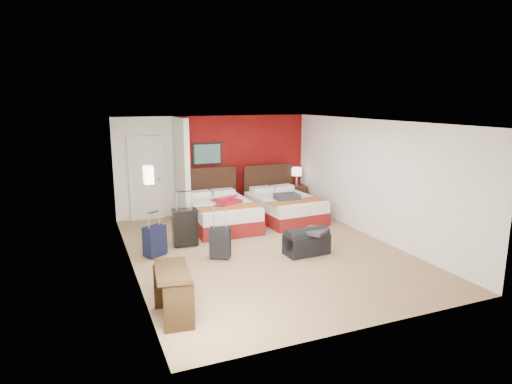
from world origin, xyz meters
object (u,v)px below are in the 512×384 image
desk (173,294)px  red_suitcase_open (227,200)px  suitcase_navy (155,242)px  duffel_bag (306,243)px  nightstand (296,196)px  bed_left (221,214)px  suitcase_black (185,228)px  suitcase_charcoal (220,244)px  bed_right (285,208)px  table_lamp (297,176)px

desk → red_suitcase_open: bearing=68.7°
suitcase_navy → duffel_bag: size_ratio=0.67×
suitcase_navy → desk: (-0.18, -2.52, 0.08)m
nightstand → bed_left: bearing=-152.2°
bed_left → duffel_bag: bed_left is taller
red_suitcase_open → suitcase_black: suitcase_black is taller
bed_left → suitcase_charcoal: size_ratio=3.55×
bed_right → table_lamp: 1.41m
suitcase_navy → nightstand: bearing=-2.9°
suitcase_black → bed_left: bearing=47.7°
bed_left → duffel_bag: size_ratio=2.39×
bed_right → nightstand: nightstand is taller
bed_right → suitcase_black: size_ratio=2.66×
bed_right → red_suitcase_open: (-1.53, -0.09, 0.35)m
suitcase_charcoal → suitcase_navy: bearing=179.6°
suitcase_black → nightstand: bearing=34.1°
red_suitcase_open → suitcase_black: bearing=-165.9°
bed_right → suitcase_charcoal: size_ratio=3.46×
nightstand → desk: (-4.40, -4.89, 0.05)m
bed_right → nightstand: 1.28m
red_suitcase_open → desk: bearing=-141.5°
suitcase_black → desk: size_ratio=0.85×
bed_left → desk: size_ratio=2.31×
suitcase_charcoal → duffel_bag: bearing=13.5°
bed_left → desk: 4.36m
suitcase_black → desk: suitcase_black is taller
suitcase_black → suitcase_navy: bearing=-145.9°
bed_right → suitcase_navy: 3.66m
bed_left → table_lamp: (2.46, 0.98, 0.57)m
bed_left → desk: bearing=-115.4°
bed_left → suitcase_black: bearing=-136.2°
bed_right → duffel_bag: size_ratio=2.33×
table_lamp → suitcase_navy: table_lamp is taller
suitcase_black → suitcase_navy: suitcase_black is taller
bed_left → bed_right: bed_left is taller
table_lamp → suitcase_charcoal: table_lamp is taller
suitcase_navy → duffel_bag: suitcase_navy is taller
nightstand → suitcase_black: suitcase_black is taller
table_lamp → duffel_bag: size_ratio=0.58×
bed_left → suitcase_black: (-1.09, -1.01, 0.07)m
nightstand → table_lamp: 0.55m
nightstand → suitcase_charcoal: (-3.11, -2.94, -0.03)m
nightstand → duffel_bag: (-1.51, -3.34, -0.10)m
bed_right → suitcase_navy: bed_right is taller
suitcase_black → suitcase_charcoal: suitcase_black is taller
suitcase_black → suitcase_charcoal: 1.05m
nightstand → suitcase_charcoal: size_ratio=1.12×
bed_right → suitcase_charcoal: 3.01m
suitcase_black → bed_right: bearing=25.1°
bed_right → desk: size_ratio=2.25×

